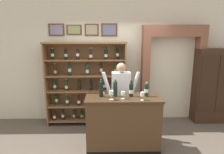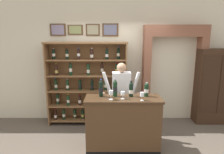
{
  "view_description": "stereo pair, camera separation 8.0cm",
  "coord_description": "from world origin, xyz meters",
  "px_view_note": "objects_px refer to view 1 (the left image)",
  "views": [
    {
      "loc": [
        -0.14,
        -3.52,
        2.2
      ],
      "look_at": [
        -0.06,
        0.29,
        1.37
      ],
      "focal_mm": 32.09,
      "sensor_mm": 36.0,
      "label": 1
    },
    {
      "loc": [
        -0.06,
        -3.52,
        2.2
      ],
      "look_at": [
        -0.06,
        0.29,
        1.37
      ],
      "focal_mm": 32.09,
      "sensor_mm": 36.0,
      "label": 2
    }
  ],
  "objects_px": {
    "side_cabinet": "(213,86)",
    "wine_glass_center": "(123,94)",
    "wine_glass_spare": "(142,94)",
    "tasting_bottle_prosecco": "(115,88)",
    "tasting_bottle_brunello": "(146,89)",
    "wine_shelf": "(86,82)",
    "shopkeeper": "(121,92)",
    "tasting_bottle_super_tuscan": "(131,89)",
    "tasting_bottle_chianti": "(101,88)",
    "wine_glass_left": "(111,93)",
    "tasting_counter": "(123,124)"
  },
  "relations": [
    {
      "from": "side_cabinet",
      "to": "wine_glass_spare",
      "type": "distance_m",
      "value": 2.44
    },
    {
      "from": "tasting_bottle_brunello",
      "to": "wine_glass_center",
      "type": "relative_size",
      "value": 1.99
    },
    {
      "from": "wine_shelf",
      "to": "wine_glass_center",
      "type": "height_order",
      "value": "wine_shelf"
    },
    {
      "from": "wine_glass_center",
      "to": "wine_glass_left",
      "type": "bearing_deg",
      "value": -169.98
    },
    {
      "from": "wine_glass_left",
      "to": "wine_glass_spare",
      "type": "bearing_deg",
      "value": -5.3
    },
    {
      "from": "tasting_bottle_prosecco",
      "to": "tasting_bottle_brunello",
      "type": "relative_size",
      "value": 1.27
    },
    {
      "from": "side_cabinet",
      "to": "tasting_counter",
      "type": "bearing_deg",
      "value": -152.17
    },
    {
      "from": "shopkeeper",
      "to": "wine_glass_spare",
      "type": "relative_size",
      "value": 10.75
    },
    {
      "from": "tasting_bottle_super_tuscan",
      "to": "wine_glass_left",
      "type": "distance_m",
      "value": 0.42
    },
    {
      "from": "side_cabinet",
      "to": "wine_glass_center",
      "type": "xyz_separation_m",
      "value": [
        -2.34,
        -1.29,
        0.22
      ]
    },
    {
      "from": "side_cabinet",
      "to": "tasting_bottle_prosecco",
      "type": "xyz_separation_m",
      "value": [
        -2.47,
        -1.14,
        0.28
      ]
    },
    {
      "from": "tasting_bottle_super_tuscan",
      "to": "tasting_bottle_chianti",
      "type": "bearing_deg",
      "value": -179.72
    },
    {
      "from": "side_cabinet",
      "to": "wine_glass_spare",
      "type": "xyz_separation_m",
      "value": [
        -2.0,
        -1.38,
        0.23
      ]
    },
    {
      "from": "shopkeeper",
      "to": "tasting_bottle_super_tuscan",
      "type": "distance_m",
      "value": 0.49
    },
    {
      "from": "side_cabinet",
      "to": "tasting_bottle_chianti",
      "type": "relative_size",
      "value": 5.43
    },
    {
      "from": "wine_glass_spare",
      "to": "wine_glass_center",
      "type": "xyz_separation_m",
      "value": [
        -0.33,
        0.09,
        -0.01
      ]
    },
    {
      "from": "wine_shelf",
      "to": "tasting_bottle_brunello",
      "type": "distance_m",
      "value": 1.67
    },
    {
      "from": "tasting_bottle_chianti",
      "to": "tasting_bottle_super_tuscan",
      "type": "xyz_separation_m",
      "value": [
        0.56,
        0.0,
        -0.02
      ]
    },
    {
      "from": "wine_glass_center",
      "to": "wine_glass_spare",
      "type": "bearing_deg",
      "value": -14.79
    },
    {
      "from": "side_cabinet",
      "to": "tasting_bottle_brunello",
      "type": "bearing_deg",
      "value": -148.72
    },
    {
      "from": "side_cabinet",
      "to": "shopkeeper",
      "type": "height_order",
      "value": "side_cabinet"
    },
    {
      "from": "tasting_bottle_brunello",
      "to": "tasting_bottle_prosecco",
      "type": "bearing_deg",
      "value": 179.89
    },
    {
      "from": "tasting_bottle_chianti",
      "to": "wine_glass_left",
      "type": "relative_size",
      "value": 2.02
    },
    {
      "from": "tasting_bottle_chianti",
      "to": "wine_glass_left",
      "type": "bearing_deg",
      "value": -44.11
    },
    {
      "from": "tasting_bottle_prosecco",
      "to": "wine_glass_center",
      "type": "relative_size",
      "value": 2.52
    },
    {
      "from": "wine_glass_center",
      "to": "shopkeeper",
      "type": "bearing_deg",
      "value": 89.99
    },
    {
      "from": "shopkeeper",
      "to": "wine_glass_left",
      "type": "relative_size",
      "value": 9.61
    },
    {
      "from": "side_cabinet",
      "to": "wine_glass_center",
      "type": "relative_size",
      "value": 13.47
    },
    {
      "from": "tasting_bottle_prosecco",
      "to": "tasting_bottle_brunello",
      "type": "bearing_deg",
      "value": -0.11
    },
    {
      "from": "tasting_bottle_chianti",
      "to": "wine_glass_spare",
      "type": "xyz_separation_m",
      "value": [
        0.74,
        -0.23,
        -0.05
      ]
    },
    {
      "from": "side_cabinet",
      "to": "tasting_bottle_brunello",
      "type": "distance_m",
      "value": 2.22
    },
    {
      "from": "tasting_bottle_prosecco",
      "to": "wine_glass_center",
      "type": "xyz_separation_m",
      "value": [
        0.14,
        -0.15,
        -0.06
      ]
    },
    {
      "from": "tasting_bottle_brunello",
      "to": "wine_glass_center",
      "type": "height_order",
      "value": "tasting_bottle_brunello"
    },
    {
      "from": "side_cabinet",
      "to": "tasting_bottle_prosecco",
      "type": "relative_size",
      "value": 5.34
    },
    {
      "from": "wine_glass_spare",
      "to": "side_cabinet",
      "type": "bearing_deg",
      "value": 34.65
    },
    {
      "from": "wine_shelf",
      "to": "tasting_counter",
      "type": "bearing_deg",
      "value": -55.36
    },
    {
      "from": "shopkeeper",
      "to": "wine_glass_center",
      "type": "relative_size",
      "value": 11.82
    },
    {
      "from": "shopkeeper",
      "to": "tasting_counter",
      "type": "bearing_deg",
      "value": -88.49
    },
    {
      "from": "tasting_bottle_prosecco",
      "to": "wine_glass_left",
      "type": "bearing_deg",
      "value": -112.33
    },
    {
      "from": "wine_shelf",
      "to": "tasting_bottle_super_tuscan",
      "type": "xyz_separation_m",
      "value": [
        0.96,
        -1.1,
        0.12
      ]
    },
    {
      "from": "side_cabinet",
      "to": "shopkeeper",
      "type": "relative_size",
      "value": 1.14
    },
    {
      "from": "shopkeeper",
      "to": "tasting_bottle_prosecco",
      "type": "distance_m",
      "value": 0.49
    },
    {
      "from": "tasting_bottle_super_tuscan",
      "to": "tasting_bottle_brunello",
      "type": "distance_m",
      "value": 0.29
    },
    {
      "from": "wine_shelf",
      "to": "side_cabinet",
      "type": "distance_m",
      "value": 3.14
    },
    {
      "from": "tasting_bottle_chianti",
      "to": "wine_glass_left",
      "type": "distance_m",
      "value": 0.26
    },
    {
      "from": "shopkeeper",
      "to": "tasting_bottle_prosecco",
      "type": "height_order",
      "value": "shopkeeper"
    },
    {
      "from": "shopkeeper",
      "to": "tasting_bottle_chianti",
      "type": "height_order",
      "value": "shopkeeper"
    },
    {
      "from": "wine_glass_left",
      "to": "wine_shelf",
      "type": "bearing_deg",
      "value": 114.57
    },
    {
      "from": "wine_shelf",
      "to": "tasting_bottle_chianti",
      "type": "distance_m",
      "value": 1.18
    },
    {
      "from": "tasting_bottle_chianti",
      "to": "wine_glass_center",
      "type": "bearing_deg",
      "value": -19.83
    }
  ]
}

